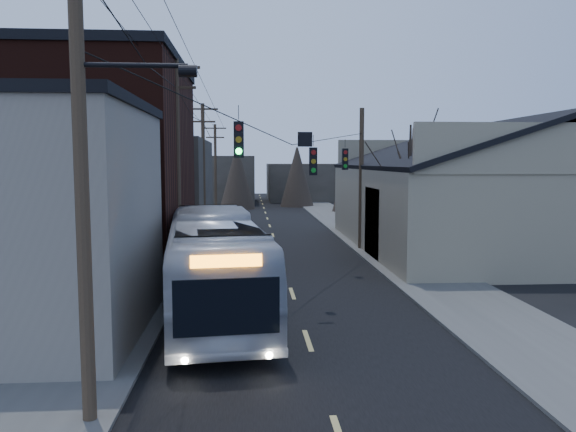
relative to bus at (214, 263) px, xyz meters
name	(u,v)px	position (x,y,z in m)	size (l,w,h in m)	color
road_surface	(274,239)	(2.97, 18.60, -1.77)	(9.00, 110.00, 0.02)	black
sidewalk_left	(179,239)	(-3.53, 18.60, -1.72)	(4.00, 110.00, 0.12)	#474744
sidewalk_right	(367,238)	(9.47, 18.60, -1.72)	(4.00, 110.00, 0.12)	#474744
building_clapboard	(6,223)	(-6.03, -2.40, 1.72)	(8.00, 8.00, 7.00)	slate
building_brick	(80,168)	(-7.03, 8.60, 3.22)	(10.00, 12.00, 10.00)	black
building_left_far	(148,185)	(-6.53, 24.60, 1.72)	(9.00, 14.00, 7.00)	#332F29
warehouse	(490,205)	(15.97, 13.60, 0.92)	(16.16, 20.60, 7.73)	gray
building_far_left	(216,179)	(-3.03, 53.60, 1.22)	(10.00, 12.00, 6.00)	#332F29
building_far_right	(311,182)	(9.97, 58.60, 0.72)	(12.00, 14.00, 5.00)	#332F29
bare_tree	(409,196)	(9.47, 8.60, 1.82)	(0.40, 0.40, 7.20)	black
utility_lines	(224,168)	(-0.14, 12.74, 3.17)	(11.24, 45.28, 10.50)	#382B1E
bus	(214,263)	(0.00, 0.00, 0.00)	(2.99, 12.78, 3.56)	#AFB2BB
parked_car	(212,227)	(-1.33, 19.56, -1.01)	(1.62, 4.65, 1.53)	#97989E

